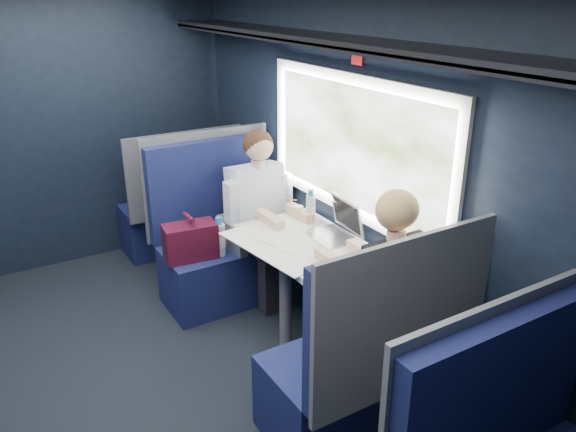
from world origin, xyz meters
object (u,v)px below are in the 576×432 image
seat_bay_far (366,365)px  bottle_small (311,207)px  woman (385,288)px  man (263,209)px  cup (299,212)px  table (305,253)px  laptop (339,226)px  seat_row_front (181,208)px  seat_bay_near (222,244)px

seat_bay_far → bottle_small: seat_bay_far is taller
woman → man: bearing=90.0°
cup → table: bearing=-116.2°
seat_bay_far → laptop: 1.02m
table → man: bearing=84.5°
table → bottle_small: (0.22, 0.29, 0.18)m
seat_bay_far → man: 1.62m
man → woman: (0.00, -1.41, 0.01)m
bottle_small → table: bearing=-128.3°
seat_row_front → bottle_small: 1.62m
seat_bay_near → seat_row_front: 0.93m
table → man: (0.07, 0.70, 0.06)m
seat_row_front → laptop: seat_row_front is taller
man → woman: 1.41m
man → laptop: 0.76m
bottle_small → cup: bearing=110.7°
table → woman: woman is taller
seat_bay_far → table: bearing=78.2°
table → cup: (0.19, 0.38, 0.12)m
cup → woman: bearing=-96.3°
man → woman: size_ratio=1.00×
laptop → bottle_small: 0.32m
seat_bay_far → bottle_small: 1.30m
woman → laptop: size_ratio=3.70×
seat_bay_near → bottle_small: 0.83m
man → seat_row_front: bearing=102.8°
seat_bay_far → laptop: bearing=63.6°
cup → bottle_small: bearing=-69.3°
table → seat_bay_far: (-0.18, -0.87, -0.25)m
seat_row_front → bottle_small: size_ratio=5.10×
seat_bay_near → seat_row_front: seat_bay_near is taller
woman → cup: (0.12, 1.09, 0.05)m
woman → bottle_small: 1.01m
table → bottle_small: size_ratio=4.40×
seat_bay_near → cup: size_ratio=15.17×
seat_bay_far → laptop: seat_bay_far is taller
man → bottle_small: 0.46m
seat_bay_far → seat_row_front: seat_bay_far is taller
seat_bay_far → seat_row_front: bearing=90.0°
seat_bay_far → man: size_ratio=0.95×
seat_bay_near → bottle_small: (0.43, -0.58, 0.42)m
table → woman: bearing=-84.5°
seat_bay_near → bottle_small: size_ratio=5.54×
seat_bay_far → woman: size_ratio=0.95×
seat_row_front → cup: 1.51m
seat_row_front → woman: (0.25, -2.50, 0.32)m
seat_bay_near → cup: bearing=-51.1°
table → seat_bay_near: (-0.20, 0.87, -0.24)m
table → bottle_small: 0.40m
seat_bay_near → cup: (0.39, -0.48, 0.36)m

